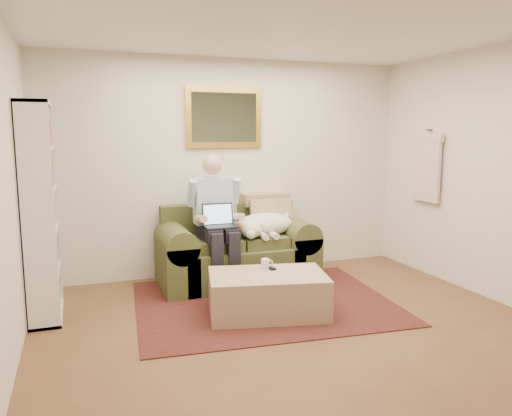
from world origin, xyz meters
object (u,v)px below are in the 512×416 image
bookshelf (40,212)px  laptop (219,221)px  seated_man (218,223)px  ottoman (268,294)px  sleeping_dog (265,224)px  sofa (236,256)px  coffee_mug (265,264)px

bookshelf → laptop: bearing=6.1°
seated_man → ottoman: bearing=-76.5°
laptop → ottoman: size_ratio=0.31×
laptop → sleeping_dog: bearing=13.6°
sleeping_dog → bookshelf: bearing=-172.0°
ottoman → bookshelf: (-1.99, 0.68, 0.80)m
sofa → coffee_mug: bearing=-89.7°
laptop → sleeping_dog: (0.58, 0.14, -0.10)m
seated_man → sleeping_dog: (0.58, 0.07, -0.07)m
sofa → seated_man: (-0.26, -0.16, 0.44)m
sofa → sleeping_dog: bearing=-15.7°
seated_man → laptop: seated_man is taller
sofa → bookshelf: bookshelf is taller
coffee_mug → ottoman: bearing=-103.8°
sleeping_dog → ottoman: 1.17m
seated_man → laptop: 0.08m
bookshelf → ottoman: bearing=-19.0°
bookshelf → sleeping_dog: bearing=8.0°
sleeping_dog → bookshelf: size_ratio=0.36×
seated_man → ottoman: (0.23, -0.94, -0.54)m
laptop → coffee_mug: laptop is taller
laptop → bookshelf: bookshelf is taller
sofa → laptop: size_ratio=5.15×
sofa → coffee_mug: 0.94m
laptop → seated_man: bearing=90.0°
seated_man → sleeping_dog: bearing=7.1°
ottoman → bookshelf: bookshelf is taller
laptop → sleeping_dog: laptop is taller
coffee_mug → laptop: bearing=111.2°
sleeping_dog → coffee_mug: (-0.31, -0.84, -0.23)m
ottoman → coffee_mug: size_ratio=10.97×
ottoman → sofa: bearing=88.0°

